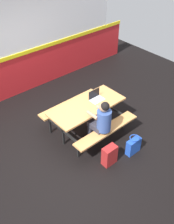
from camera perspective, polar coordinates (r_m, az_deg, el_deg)
ground_plane at (r=6.15m, az=-3.22°, el=-5.82°), size 10.00×10.00×0.02m
accent_backdrop at (r=7.27m, az=-16.12°, el=12.16°), size 8.00×0.14×2.60m
picnic_table_main at (r=5.98m, az=0.00°, el=0.17°), size 1.75×1.57×0.74m
student_nearer at (r=5.53m, az=3.08°, el=-1.78°), size 0.36×0.53×1.21m
laptop_silver at (r=6.04m, az=1.96°, el=3.12°), size 0.32×0.22×0.22m
backpack_dark at (r=5.49m, az=4.79°, el=-9.24°), size 0.30×0.22×0.44m
tote_bag_bright at (r=5.78m, az=9.92°, el=-7.14°), size 0.34×0.21×0.43m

